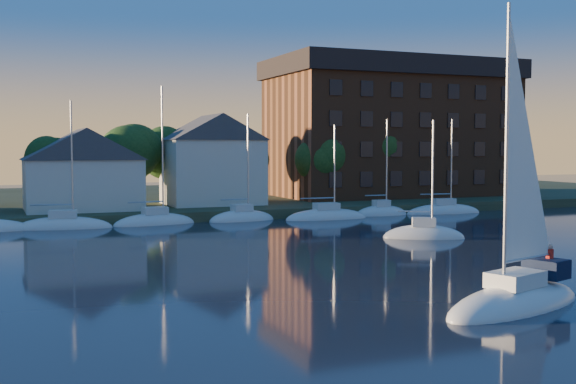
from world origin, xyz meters
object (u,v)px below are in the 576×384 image
clubhouse_east (212,158)px  hero_sailboat (517,294)px  clubhouse_centre (82,168)px  drifting_sailboat_right (424,237)px  condo_block (391,127)px

clubhouse_east → hero_sailboat: (-0.56, -50.08, -5.39)m
clubhouse_centre → drifting_sailboat_right: size_ratio=1.10×
clubhouse_east → hero_sailboat: size_ratio=0.72×
clubhouse_east → drifting_sailboat_right: clubhouse_east is taller
clubhouse_centre → hero_sailboat: size_ratio=0.79×
clubhouse_centre → condo_block: bearing=11.2°
condo_block → hero_sailboat: bearing=-115.4°
clubhouse_east → drifting_sailboat_right: bearing=-71.3°
condo_block → hero_sailboat: size_ratio=2.12×
clubhouse_centre → clubhouse_east: (14.00, 2.00, 0.87)m
clubhouse_east → condo_block: size_ratio=0.34×
clubhouse_centre → clubhouse_east: clubhouse_east is taller
condo_block → drifting_sailboat_right: 38.60m
clubhouse_centre → drifting_sailboat_right: (23.27, -25.46, -5.04)m
condo_block → clubhouse_east: bearing=-167.1°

